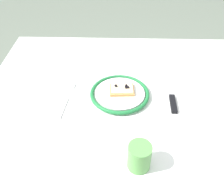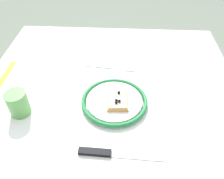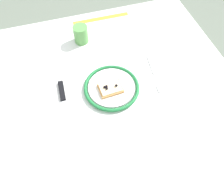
# 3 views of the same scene
# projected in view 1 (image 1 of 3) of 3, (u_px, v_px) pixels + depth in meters

# --- Properties ---
(dining_table) EXTENTS (1.06, 0.93, 0.73)m
(dining_table) POSITION_uv_depth(u_px,v_px,m) (123.00, 115.00, 0.98)
(dining_table) COLOR white
(dining_table) RESTS_ON ground_plane
(plate) EXTENTS (0.22, 0.22, 0.02)m
(plate) POSITION_uv_depth(u_px,v_px,m) (120.00, 94.00, 0.94)
(plate) COLOR white
(plate) RESTS_ON dining_table
(pizza_slice_near) EXTENTS (0.09, 0.07, 0.03)m
(pizza_slice_near) POSITION_uv_depth(u_px,v_px,m) (122.00, 89.00, 0.94)
(pizza_slice_near) COLOR tan
(pizza_slice_near) RESTS_ON plate
(knife) EXTENTS (0.03, 0.24, 0.01)m
(knife) POSITION_uv_depth(u_px,v_px,m) (172.00, 98.00, 0.93)
(knife) COLOR silver
(knife) RESTS_ON dining_table
(fork) EXTENTS (0.04, 0.20, 0.00)m
(fork) POSITION_uv_depth(u_px,v_px,m) (67.00, 99.00, 0.93)
(fork) COLOR silver
(fork) RESTS_ON dining_table
(cup) EXTENTS (0.06, 0.06, 0.08)m
(cup) POSITION_uv_depth(u_px,v_px,m) (139.00, 156.00, 0.69)
(cup) COLOR #599E4C
(cup) RESTS_ON dining_table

